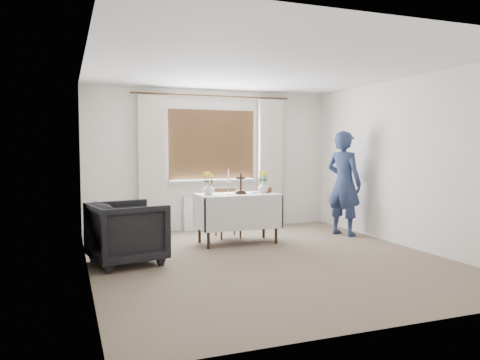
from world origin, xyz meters
The scene contains 12 objects.
ground centered at (0.00, 0.00, 0.00)m, with size 5.00×5.00×0.00m, color #7B6A55.
altar_table centered at (-0.01, 1.12, 0.38)m, with size 1.24×0.64×0.76m, color white.
wooden_chair centered at (0.00, 1.60, 0.41)m, with size 0.37×0.37×0.81m, color #512E1C, non-canonical shape.
armchair centered at (-1.76, 0.41, 0.40)m, with size 0.85×0.87×0.79m, color black.
person centered at (1.88, 1.13, 0.87)m, with size 0.64×0.42×1.75m, color navy.
radiator centered at (0.00, 2.42, 0.30)m, with size 1.10×0.10×0.60m, color silver.
wooden_cross centered at (0.02, 1.09, 0.92)m, with size 0.15×0.11×0.33m, color black, non-canonical shape.
candlestick_left centered at (-0.15, 1.16, 0.95)m, with size 0.11×0.11×0.39m, color silver, non-canonical shape.
candlestick_right centered at (0.26, 1.10, 0.95)m, with size 0.10×0.10×0.37m, color silver, non-canonical shape.
flower_vase_left centered at (-0.47, 1.16, 0.85)m, with size 0.17×0.17×0.18m, color silver.
flower_vase_right centered at (0.41, 1.12, 0.85)m, with size 0.17×0.17×0.18m, color silver.
wicker_basket centered at (0.49, 1.23, 0.80)m, with size 0.22×0.22×0.08m, color brown.
Camera 1 is at (-2.47, -5.56, 1.47)m, focal length 35.00 mm.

